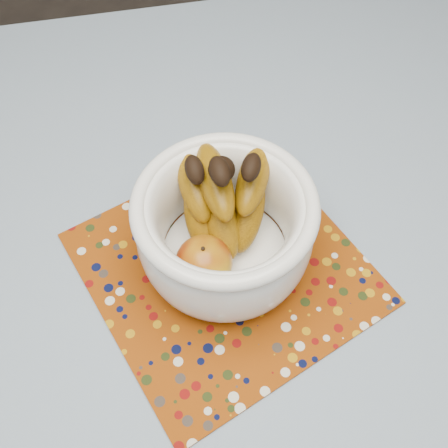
# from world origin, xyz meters

# --- Properties ---
(table) EXTENTS (1.20, 1.20, 0.75)m
(table) POSITION_xyz_m (0.00, 0.00, 0.67)
(table) COLOR brown
(table) RESTS_ON ground
(tablecloth) EXTENTS (1.32, 1.32, 0.01)m
(tablecloth) POSITION_xyz_m (0.00, 0.00, 0.76)
(tablecloth) COLOR slate
(tablecloth) RESTS_ON table
(placemat) EXTENTS (0.45, 0.45, 0.00)m
(placemat) POSITION_xyz_m (0.06, 0.05, 0.76)
(placemat) COLOR #7C3206
(placemat) RESTS_ON tablecloth
(fruit_bowl) EXTENTS (0.23, 0.23, 0.19)m
(fruit_bowl) POSITION_xyz_m (0.06, 0.07, 0.85)
(fruit_bowl) COLOR white
(fruit_bowl) RESTS_ON placemat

